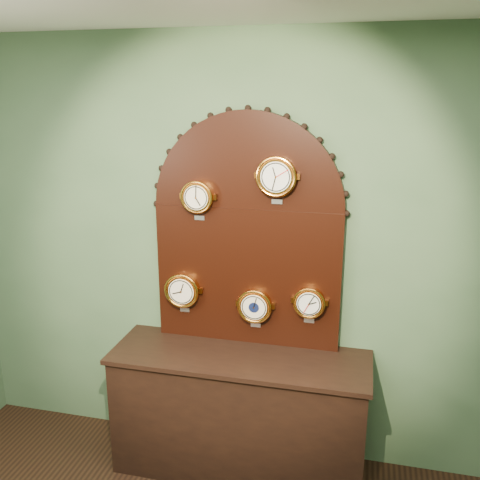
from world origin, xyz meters
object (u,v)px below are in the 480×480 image
(display_board, at_px, (247,225))
(hygrometer, at_px, (183,290))
(roman_clock, at_px, (197,197))
(tide_clock, at_px, (309,302))
(barometer, at_px, (255,306))
(shop_counter, at_px, (239,415))
(arabic_clock, at_px, (277,176))

(display_board, height_order, hygrometer, display_board)
(roman_clock, xyz_separation_m, tide_clock, (0.72, 0.00, -0.63))
(roman_clock, bearing_deg, tide_clock, 0.01)
(display_board, distance_m, tide_clock, 0.62)
(hygrometer, bearing_deg, barometer, 0.01)
(tide_clock, bearing_deg, shop_counter, -159.50)
(display_board, relative_size, roman_clock, 5.90)
(display_board, relative_size, barometer, 5.52)
(shop_counter, distance_m, arabic_clock, 1.57)
(roman_clock, relative_size, tide_clock, 1.02)
(roman_clock, height_order, tide_clock, roman_clock)
(roman_clock, xyz_separation_m, arabic_clock, (0.49, -0.00, 0.15))
(arabic_clock, height_order, tide_clock, arabic_clock)
(tide_clock, bearing_deg, barometer, -179.87)
(shop_counter, distance_m, display_board, 1.25)
(shop_counter, distance_m, barometer, 0.73)
(barometer, bearing_deg, arabic_clock, -0.16)
(roman_clock, relative_size, barometer, 0.94)
(tide_clock, bearing_deg, arabic_clock, -179.71)
(tide_clock, bearing_deg, roman_clock, -179.99)
(display_board, relative_size, tide_clock, 6.03)
(arabic_clock, distance_m, tide_clock, 0.81)
(arabic_clock, height_order, hygrometer, arabic_clock)
(shop_counter, height_order, arabic_clock, arabic_clock)
(arabic_clock, xyz_separation_m, barometer, (-0.12, 0.00, -0.84))
(barometer, bearing_deg, roman_clock, 179.91)
(roman_clock, distance_m, barometer, 0.78)
(display_board, xyz_separation_m, tide_clock, (0.41, -0.07, -0.46))
(hygrometer, height_order, barometer, hygrometer)
(roman_clock, distance_m, hygrometer, 0.64)
(display_board, xyz_separation_m, hygrometer, (-0.42, -0.07, -0.45))
(shop_counter, bearing_deg, display_board, 90.00)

